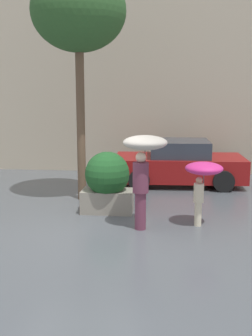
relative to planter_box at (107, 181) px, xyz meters
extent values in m
plane|color=#51565B|center=(-0.41, -1.48, -0.75)|extent=(40.00, 40.00, 0.00)
cube|color=#B7A88E|center=(-0.41, 5.02, 2.25)|extent=(18.00, 0.30, 6.00)
cube|color=gray|center=(0.00, 0.00, -0.48)|extent=(1.21, 0.66, 0.53)
sphere|color=#1E5123|center=(0.00, 0.00, 0.18)|extent=(1.05, 1.05, 1.05)
cylinder|color=brown|center=(0.86, -1.15, -0.35)|extent=(0.23, 0.23, 0.79)
cylinder|color=brown|center=(0.86, -1.15, 0.36)|extent=(0.33, 0.33, 0.63)
sphere|color=beige|center=(0.86, -1.15, 0.78)|extent=(0.21, 0.21, 0.21)
cylinder|color=#4C4C51|center=(0.94, -1.03, 0.73)|extent=(0.02, 0.02, 0.68)
ellipsoid|color=beige|center=(0.94, -1.03, 1.07)|extent=(0.92, 0.92, 0.29)
cylinder|color=beige|center=(2.08, -0.82, -0.49)|extent=(0.15, 0.15, 0.52)
cylinder|color=beige|center=(2.08, -0.82, -0.02)|extent=(0.22, 0.22, 0.41)
sphere|color=tan|center=(2.08, -0.82, 0.26)|extent=(0.14, 0.14, 0.14)
cylinder|color=#4C4C51|center=(2.17, -0.80, 0.25)|extent=(0.02, 0.02, 0.51)
ellipsoid|color=#E02D84|center=(2.17, -0.80, 0.51)|extent=(0.80, 0.80, 0.25)
cube|color=maroon|center=(1.76, 3.11, -0.23)|extent=(3.94, 1.94, 0.69)
cube|color=#2D333D|center=(1.76, 3.11, 0.36)|extent=(1.80, 1.58, 0.49)
cylinder|color=black|center=(0.60, 2.17, -0.44)|extent=(0.62, 0.25, 0.61)
cylinder|color=black|center=(0.53, 3.95, -0.44)|extent=(0.62, 0.25, 0.61)
cylinder|color=black|center=(3.00, 2.27, -0.44)|extent=(0.62, 0.25, 0.61)
cylinder|color=black|center=(2.92, 4.05, -0.44)|extent=(0.62, 0.25, 0.61)
cylinder|color=brown|center=(-0.84, 1.09, 1.31)|extent=(0.22, 0.22, 4.12)
ellipsoid|color=#2D5628|center=(-0.84, 1.09, 4.02)|extent=(2.35, 2.35, 2.00)
camera|label=1|loc=(1.41, -9.58, 2.18)|focal=45.00mm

